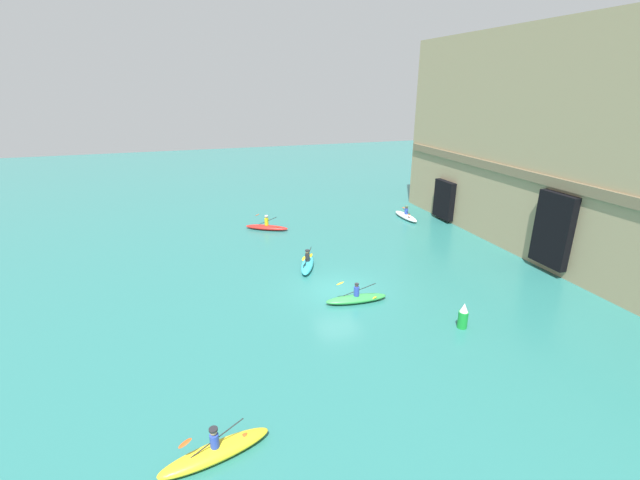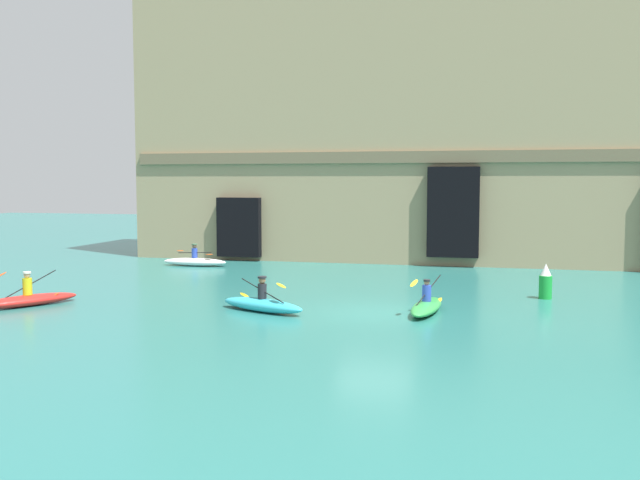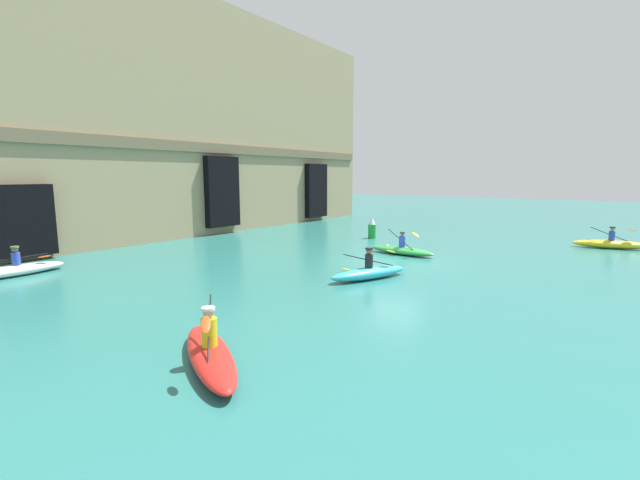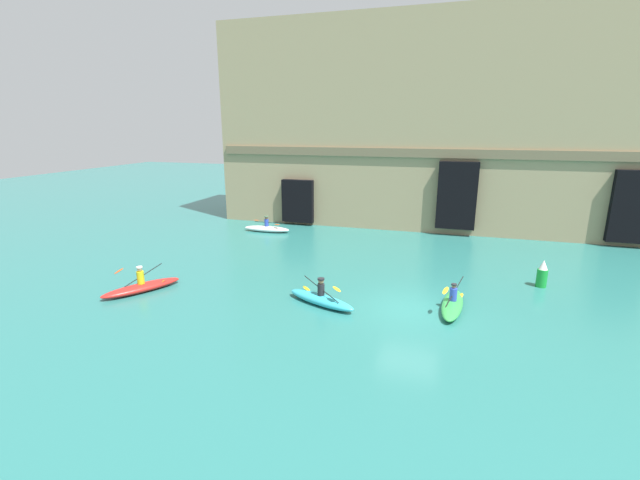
# 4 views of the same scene
# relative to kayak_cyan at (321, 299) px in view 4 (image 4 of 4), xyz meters

# --- Properties ---
(ground_plane) EXTENTS (120.00, 120.00, 0.00)m
(ground_plane) POSITION_rel_kayak_cyan_xyz_m (3.65, 0.71, -0.25)
(ground_plane) COLOR #28706B
(cliff_bluff) EXTENTS (34.05, 7.91, 14.64)m
(cliff_bluff) POSITION_rel_kayak_cyan_xyz_m (4.78, 17.85, 7.04)
(cliff_bluff) COLOR #9E8966
(cliff_bluff) RESTS_ON ground
(kayak_cyan) EXTENTS (3.37, 1.95, 1.18)m
(kayak_cyan) POSITION_rel_kayak_cyan_xyz_m (0.00, 0.00, 0.00)
(kayak_cyan) COLOR #33B2C6
(kayak_cyan) RESTS_ON ground
(kayak_green) EXTENTS (1.07, 3.43, 1.20)m
(kayak_green) POSITION_rel_kayak_cyan_xyz_m (5.29, 1.16, -0.03)
(kayak_green) COLOR green
(kayak_green) RESTS_ON ground
(kayak_white) EXTENTS (3.38, 0.90, 1.14)m
(kayak_white) POSITION_rel_kayak_cyan_xyz_m (-7.42, 11.17, -0.02)
(kayak_white) COLOR white
(kayak_white) RESTS_ON ground
(kayak_red) EXTENTS (2.48, 3.45, 1.25)m
(kayak_red) POSITION_rel_kayak_cyan_xyz_m (-8.22, -0.98, -0.02)
(kayak_red) COLOR red
(kayak_red) RESTS_ON ground
(marker_buoy) EXTENTS (0.47, 0.47, 1.30)m
(marker_buoy) POSITION_rel_kayak_cyan_xyz_m (9.25, 5.01, 0.35)
(marker_buoy) COLOR green
(marker_buoy) RESTS_ON ground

